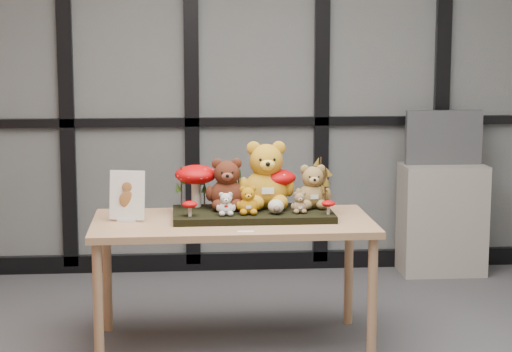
{
  "coord_description": "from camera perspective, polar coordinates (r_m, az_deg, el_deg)",
  "views": [
    {
      "loc": [
        -0.51,
        -3.9,
        1.68
      ],
      "look_at": [
        -0.14,
        0.83,
        0.93
      ],
      "focal_mm": 65.0,
      "sensor_mm": 36.0,
      "label": 1
    }
  ],
  "objects": [
    {
      "name": "mushroom_front_right",
      "position": [
        4.85,
        4.47,
        -1.89
      ],
      "size": [
        0.07,
        0.07,
        0.08
      ],
      "primitive_type": null,
      "color": "#A90507",
      "rests_on": "diorama_tray"
    },
    {
      "name": "display_table",
      "position": [
        4.89,
        -1.44,
        -3.49
      ],
      "size": [
        1.48,
        0.75,
        0.69
      ],
      "rotation": [
        0.0,
        0.0,
        0.01
      ],
      "color": "#A87E5B",
      "rests_on": "floor"
    },
    {
      "name": "plush_cream_hedgehog",
      "position": [
        4.85,
        1.24,
        -1.84
      ],
      "size": [
        0.07,
        0.06,
        0.08
      ],
      "primitive_type": null,
      "rotation": [
        0.0,
        0.0,
        0.01
      ],
      "color": "beige",
      "rests_on": "diorama_tray"
    },
    {
      "name": "diorama_tray",
      "position": [
        4.94,
        -0.21,
        -2.36
      ],
      "size": [
        0.85,
        0.43,
        0.04
      ],
      "primitive_type": "cube",
      "rotation": [
        0.0,
        0.0,
        0.01
      ],
      "color": "black",
      "rests_on": "display_table"
    },
    {
      "name": "sprig_dry_mid_right",
      "position": [
        4.94,
        4.28,
        -0.81
      ],
      "size": [
        0.05,
        0.05,
        0.23
      ],
      "primitive_type": null,
      "color": "brown",
      "rests_on": "diorama_tray"
    },
    {
      "name": "bear_brown_medium",
      "position": [
        4.96,
        -1.81,
        -0.32
      ],
      "size": [
        0.23,
        0.21,
        0.3
      ],
      "primitive_type": null,
      "rotation": [
        0.0,
        0.0,
        0.01
      ],
      "color": "#491F12",
      "rests_on": "diorama_tray"
    },
    {
      "name": "glass_partition",
      "position": [
        6.4,
        0.06,
        6.64
      ],
      "size": [
        4.9,
        0.06,
        2.78
      ],
      "color": "#2D383F",
      "rests_on": "floor"
    },
    {
      "name": "cabinet",
      "position": [
        6.55,
        11.37,
        -2.62
      ],
      "size": [
        0.57,
        0.33,
        0.76
      ],
      "primitive_type": "cube",
      "color": "gray",
      "rests_on": "floor"
    },
    {
      "name": "sign_holder",
      "position": [
        4.87,
        -7.93,
        -1.37
      ],
      "size": [
        0.19,
        0.08,
        0.27
      ],
      "rotation": [
        0.0,
        0.0,
        -0.24
      ],
      "color": "silver",
      "rests_on": "display_table"
    },
    {
      "name": "bear_beige_small",
      "position": [
        4.87,
        2.7,
        -1.57
      ],
      "size": [
        0.09,
        0.09,
        0.12
      ],
      "primitive_type": null,
      "rotation": [
        0.0,
        0.0,
        0.01
      ],
      "color": "olive",
      "rests_on": "diorama_tray"
    },
    {
      "name": "sprig_green_centre",
      "position": [
        5.07,
        -1.07,
        -0.71
      ],
      "size": [
        0.05,
        0.05,
        0.2
      ],
      "primitive_type": null,
      "color": "#1C3D0D",
      "rests_on": "diorama_tray"
    },
    {
      "name": "sprig_green_mid_left",
      "position": [
        5.05,
        -3.2,
        -0.72
      ],
      "size": [
        0.05,
        0.05,
        0.2
      ],
      "primitive_type": null,
      "color": "#1C3D0D",
      "rests_on": "diorama_tray"
    },
    {
      "name": "bear_small_yellow",
      "position": [
        4.83,
        -0.49,
        -1.41
      ],
      "size": [
        0.13,
        0.11,
        0.16
      ],
      "primitive_type": null,
      "rotation": [
        0.0,
        0.0,
        0.01
      ],
      "color": "#B7760D",
      "rests_on": "diorama_tray"
    },
    {
      "name": "monitor",
      "position": [
        6.48,
        11.48,
        2.34
      ],
      "size": [
        0.53,
        0.05,
        0.37
      ],
      "color": "#4C4E53",
      "rests_on": "cabinet"
    },
    {
      "name": "sprig_dry_far_right",
      "position": [
        5.04,
        4.0,
        -0.36
      ],
      "size": [
        0.05,
        0.05,
        0.27
      ],
      "primitive_type": null,
      "color": "brown",
      "rests_on": "diorama_tray"
    },
    {
      "name": "room_shell",
      "position": [
        3.94,
        2.96,
        8.99
      ],
      "size": [
        5.0,
        5.0,
        5.0
      ],
      "color": "#B6B3AB",
      "rests_on": "floor"
    },
    {
      "name": "mushroom_back_right",
      "position": [
        5.03,
        1.29,
        -0.62
      ],
      "size": [
        0.21,
        0.21,
        0.23
      ],
      "primitive_type": null,
      "color": "#A90507",
      "rests_on": "diorama_tray"
    },
    {
      "name": "mushroom_back_left",
      "position": [
        5.04,
        -3.71,
        -0.48
      ],
      "size": [
        0.23,
        0.23,
        0.25
      ],
      "primitive_type": null,
      "color": "#A90507",
      "rests_on": "diorama_tray"
    },
    {
      "name": "bear_white_bow",
      "position": [
        4.8,
        -1.87,
        -1.64
      ],
      "size": [
        0.1,
        0.09,
        0.13
      ],
      "primitive_type": null,
      "rotation": [
        0.0,
        0.0,
        0.01
      ],
      "color": "silver",
      "rests_on": "diorama_tray"
    },
    {
      "name": "sprig_green_far_left",
      "position": [
        5.0,
        -4.62,
        -0.71
      ],
      "size": [
        0.05,
        0.05,
        0.22
      ],
      "primitive_type": null,
      "color": "#1C3D0D",
      "rests_on": "diorama_tray"
    },
    {
      "name": "bear_tan_back",
      "position": [
        5.0,
        3.51,
        -0.5
      ],
      "size": [
        0.2,
        0.18,
        0.26
      ],
      "primitive_type": null,
      "rotation": [
        0.0,
        0.0,
        0.01
      ],
      "color": "olive",
      "rests_on": "diorama_tray"
    },
    {
      "name": "bear_pooh_yellow",
      "position": [
        4.99,
        0.62,
        0.3
      ],
      "size": [
        0.31,
        0.28,
        0.4
      ],
      "primitive_type": null,
      "rotation": [
        0.0,
        0.0,
        0.01
      ],
      "color": "#C78D1E",
      "rests_on": "diorama_tray"
    },
    {
      "name": "mushroom_front_left",
      "position": [
        4.79,
        -4.1,
        -1.96
      ],
      "size": [
        0.08,
        0.08,
        0.09
      ],
      "primitive_type": null,
      "color": "#A90507",
      "rests_on": "diorama_tray"
    },
    {
      "name": "label_card",
      "position": [
        4.59,
        -0.64,
        -3.43
      ],
      "size": [
        0.08,
        0.03,
        0.0
      ],
      "primitive_type": "cube",
      "color": "white",
      "rests_on": "display_table"
    }
  ]
}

